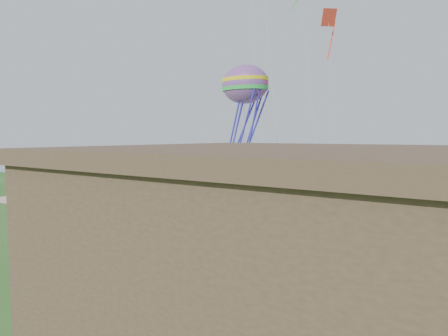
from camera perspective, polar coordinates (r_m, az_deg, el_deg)
The scene contains 9 objects.
ground at distance 20.53m, azimuth -19.59°, elevation -17.71°, with size 160.00×160.00×0.00m, color #25521C.
sand_beach at distance 37.30m, azimuth 9.13°, elevation -7.37°, with size 72.00×20.00×0.02m, color tan.
ocean at distance 78.95m, azimuth 22.92°, elevation -1.35°, with size 160.00×68.00×0.02m, color slate.
chainlink_fence at distance 24.12m, azimuth -7.74°, elevation -12.69°, with size 36.20×0.20×1.25m, color #4B3B2A, non-canonical shape.
motel at distance 11.16m, azimuth 19.80°, elevation -17.80°, with size 15.00×10.00×7.00m, color #453825.
motel_deck at distance 17.86m, azimuth 24.71°, elevation -20.50°, with size 15.00×2.00×0.50m, color brown.
picnic_table at distance 19.13m, azimuth 6.84°, elevation -17.97°, with size 1.77×1.34×0.75m, color brown, non-canonical shape.
octopus_kite at distance 28.69m, azimuth 2.99°, elevation 8.12°, with size 3.55×2.51×7.32m, color red, non-canonical shape.
kite_red at distance 29.80m, azimuth 14.72°, elevation 18.43°, with size 1.18×0.70×2.96m, color red, non-canonical shape.
Camera 1 is at (15.51, -11.03, 7.71)m, focal length 32.00 mm.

